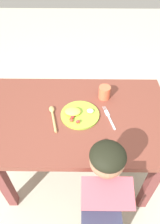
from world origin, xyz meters
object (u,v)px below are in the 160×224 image
at_px(plate, 79,114).
at_px(spoon, 53,115).
at_px(drinking_cup, 104,92).
at_px(person, 101,213).
at_px(fork, 109,117).

xyz_separation_m(plate, spoon, (-0.17, -0.01, -0.00)).
bearing_deg(plate, spoon, -175.93).
xyz_separation_m(plate, drinking_cup, (0.18, 0.18, 0.03)).
height_order(spoon, person, person).
relative_size(plate, drinking_cup, 2.74).
bearing_deg(spoon, fork, -104.50).
distance_m(spoon, drinking_cup, 0.39).
distance_m(fork, drinking_cup, 0.20).
relative_size(fork, spoon, 0.92).
distance_m(plate, spoon, 0.17).
distance_m(spoon, person, 0.64).
xyz_separation_m(spoon, person, (0.29, -0.52, -0.22)).
bearing_deg(drinking_cup, person, -93.78).
bearing_deg(person, drinking_cup, 86.22).
distance_m(fork, spoon, 0.36).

